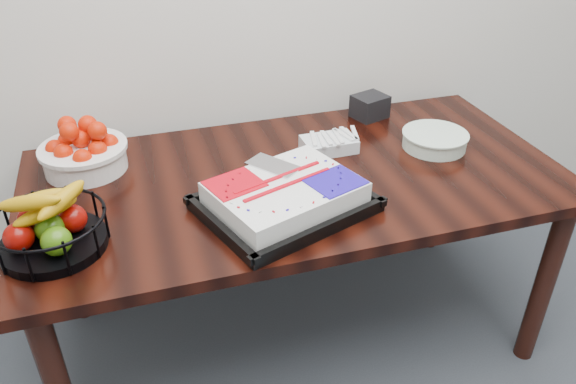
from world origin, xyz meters
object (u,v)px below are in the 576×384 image
object	(u,v)px
cake_tray	(285,197)
tangerine_bowl	(83,149)
fruit_basket	(50,228)
plate_stack	(435,140)
napkin_box	(370,106)
table	(296,195)

from	to	relation	value
cake_tray	tangerine_bowl	size ratio (longest dim) A/B	1.97
fruit_basket	plate_stack	size ratio (longest dim) A/B	1.28
tangerine_bowl	napkin_box	bearing A→B (deg)	5.72
plate_stack	napkin_box	distance (m)	0.34
table	plate_stack	xyz separation A→B (m)	(0.54, 0.03, 0.12)
plate_stack	fruit_basket	bearing A→B (deg)	-170.22
table	tangerine_bowl	world-z (taller)	tangerine_bowl
table	tangerine_bowl	bearing A→B (deg)	160.43
tangerine_bowl	plate_stack	distance (m)	1.23
tangerine_bowl	napkin_box	size ratio (longest dim) A/B	2.28
tangerine_bowl	fruit_basket	size ratio (longest dim) A/B	0.95
plate_stack	napkin_box	bearing A→B (deg)	110.25
table	plate_stack	bearing A→B (deg)	3.57
cake_tray	plate_stack	bearing A→B (deg)	19.71
cake_tray	fruit_basket	world-z (taller)	fruit_basket
fruit_basket	plate_stack	bearing A→B (deg)	9.78
plate_stack	napkin_box	xyz separation A→B (m)	(-0.12, 0.32, 0.02)
cake_tray	napkin_box	bearing A→B (deg)	46.18
plate_stack	tangerine_bowl	bearing A→B (deg)	170.38
table	plate_stack	world-z (taller)	plate_stack
fruit_basket	plate_stack	world-z (taller)	fruit_basket
napkin_box	cake_tray	bearing A→B (deg)	-133.82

